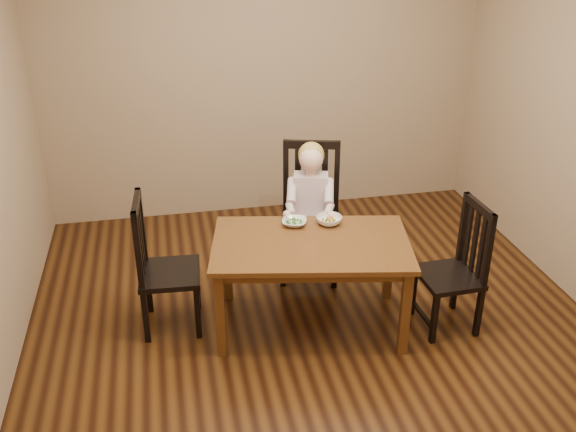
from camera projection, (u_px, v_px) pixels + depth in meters
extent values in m
cube|color=#48290F|center=(314.00, 323.00, 4.59)|extent=(4.00, 4.00, 0.01)
cube|color=#9D8363|center=(264.00, 70.00, 5.75)|extent=(4.00, 0.01, 2.70)
cube|color=#9D8363|center=(456.00, 336.00, 2.23)|extent=(4.00, 0.01, 2.70)
cube|color=#4C2811|center=(311.00, 244.00, 4.30)|extent=(1.44, 1.02, 0.04)
cube|color=#4C2811|center=(311.00, 251.00, 4.32)|extent=(1.32, 0.90, 0.07)
cube|color=#4C2811|center=(220.00, 315.00, 4.14)|extent=(0.07, 0.07, 0.63)
cube|color=#4C2811|center=(405.00, 313.00, 4.15)|extent=(0.07, 0.07, 0.63)
cube|color=#4C2811|center=(227.00, 262.00, 4.74)|extent=(0.07, 0.07, 0.63)
cube|color=#4C2811|center=(389.00, 261.00, 4.75)|extent=(0.07, 0.07, 0.63)
cube|color=black|center=(310.00, 224.00, 5.00)|extent=(0.56, 0.54, 0.04)
cube|color=black|center=(334.00, 240.00, 5.26)|extent=(0.05, 0.05, 0.43)
cube|color=black|center=(286.00, 238.00, 5.28)|extent=(0.05, 0.05, 0.43)
cube|color=black|center=(335.00, 263.00, 4.92)|extent=(0.05, 0.05, 0.43)
cube|color=black|center=(283.00, 261.00, 4.94)|extent=(0.05, 0.05, 0.43)
cube|color=black|center=(337.00, 177.00, 5.02)|extent=(0.05, 0.05, 0.60)
cube|color=black|center=(286.00, 176.00, 5.04)|extent=(0.05, 0.05, 0.60)
cube|color=black|center=(312.00, 145.00, 4.91)|extent=(0.43, 0.15, 0.06)
cube|color=black|center=(325.00, 181.00, 5.03)|extent=(0.05, 0.03, 0.51)
cube|color=black|center=(311.00, 180.00, 5.04)|extent=(0.05, 0.03, 0.51)
cube|color=black|center=(298.00, 180.00, 5.05)|extent=(0.05, 0.03, 0.51)
cube|color=black|center=(170.00, 274.00, 4.40)|extent=(0.43, 0.45, 0.04)
cube|color=black|center=(149.00, 288.00, 4.64)|extent=(0.04, 0.04, 0.40)
cube|color=black|center=(146.00, 317.00, 4.31)|extent=(0.04, 0.04, 0.40)
cube|color=black|center=(197.00, 284.00, 4.68)|extent=(0.04, 0.04, 0.40)
cube|color=black|center=(198.00, 313.00, 4.35)|extent=(0.04, 0.04, 0.40)
cube|color=black|center=(142.00, 225.00, 4.41)|extent=(0.04, 0.04, 0.55)
cube|color=black|center=(138.00, 251.00, 4.08)|extent=(0.04, 0.04, 0.55)
cube|color=black|center=(136.00, 204.00, 4.14)|extent=(0.06, 0.41, 0.06)
cube|color=black|center=(141.00, 235.00, 4.35)|extent=(0.02, 0.04, 0.47)
cube|color=black|center=(140.00, 241.00, 4.26)|extent=(0.02, 0.04, 0.47)
cube|color=black|center=(139.00, 248.00, 4.17)|extent=(0.02, 0.04, 0.47)
cube|color=black|center=(448.00, 277.00, 4.40)|extent=(0.40, 0.42, 0.04)
cube|color=black|center=(479.00, 313.00, 4.38)|extent=(0.04, 0.04, 0.38)
cube|color=black|center=(455.00, 286.00, 4.68)|extent=(0.04, 0.04, 0.38)
cube|color=black|center=(434.00, 319.00, 4.30)|extent=(0.04, 0.04, 0.38)
cube|color=black|center=(413.00, 292.00, 4.61)|extent=(0.04, 0.04, 0.38)
cube|color=black|center=(489.00, 251.00, 4.16)|extent=(0.04, 0.04, 0.52)
cube|color=black|center=(463.00, 227.00, 4.46)|extent=(0.04, 0.04, 0.52)
cube|color=black|center=(480.00, 207.00, 4.21)|extent=(0.05, 0.39, 0.05)
cube|color=black|center=(482.00, 248.00, 4.25)|extent=(0.02, 0.04, 0.45)
cube|color=black|center=(475.00, 242.00, 4.33)|extent=(0.02, 0.04, 0.45)
cube|color=black|center=(468.00, 236.00, 4.41)|extent=(0.02, 0.04, 0.45)
imported|color=white|center=(294.00, 222.00, 4.51)|extent=(0.21, 0.21, 0.04)
imported|color=white|center=(329.00, 220.00, 4.52)|extent=(0.23, 0.23, 0.06)
cube|color=silver|center=(289.00, 220.00, 4.48)|extent=(0.06, 0.13, 0.05)
cube|color=silver|center=(289.00, 222.00, 4.49)|extent=(0.04, 0.05, 0.01)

